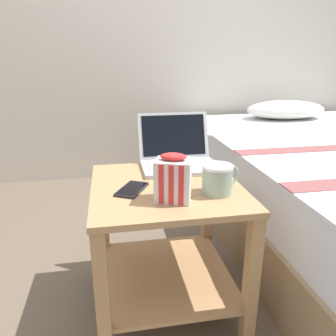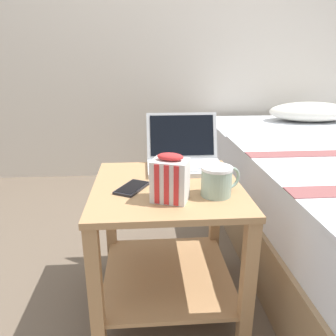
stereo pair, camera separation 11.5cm
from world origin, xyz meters
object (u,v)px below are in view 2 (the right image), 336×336
(laptop, at_px, (184,157))
(mug_front_left, at_px, (217,180))
(snack_bag, at_px, (170,179))
(cell_phone, at_px, (132,188))

(laptop, relative_size, mug_front_left, 2.18)
(mug_front_left, distance_m, snack_bag, 0.17)
(laptop, bearing_deg, snack_bag, -104.35)
(laptop, distance_m, snack_bag, 0.36)
(laptop, relative_size, snack_bag, 1.96)
(cell_phone, bearing_deg, laptop, 48.31)
(cell_phone, bearing_deg, snack_bag, -39.38)
(laptop, bearing_deg, cell_phone, -131.69)
(cell_phone, bearing_deg, mug_front_left, -14.69)
(laptop, height_order, mug_front_left, laptop)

